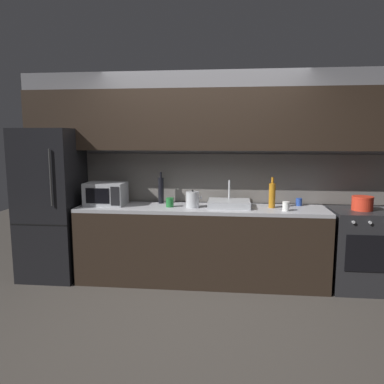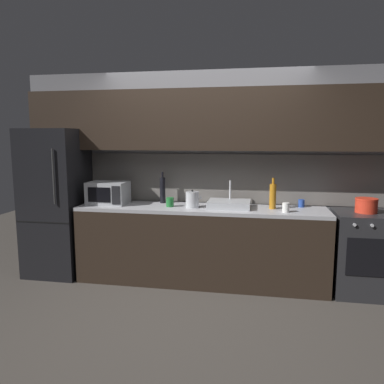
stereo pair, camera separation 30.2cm
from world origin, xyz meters
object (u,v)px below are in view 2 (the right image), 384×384
object	(u,v)px
refrigerator	(56,202)
mug_green	(170,202)
mug_blue	(301,203)
wine_bottle_dark	(163,190)
oven_range	(361,253)
microwave	(108,193)
mug_white	(286,208)
cooking_pot	(366,205)
wine_bottle_amber	(273,196)
kettle	(192,200)

from	to	relation	value
refrigerator	mug_green	bearing A→B (deg)	-1.23
mug_blue	wine_bottle_dark	bearing A→B (deg)	-179.69
oven_range	microwave	size ratio (longest dim) A/B	1.96
microwave	wine_bottle_dark	size ratio (longest dim) A/B	1.19
mug_blue	mug_white	bearing A→B (deg)	-120.38
oven_range	mug_blue	world-z (taller)	mug_blue
wine_bottle_dark	cooking_pot	distance (m)	2.31
wine_bottle_amber	wine_bottle_dark	size ratio (longest dim) A/B	0.91
refrigerator	kettle	size ratio (longest dim) A/B	8.62
oven_range	mug_white	size ratio (longest dim) A/B	8.86
mug_white	microwave	bearing A→B (deg)	175.96
wine_bottle_dark	cooking_pot	world-z (taller)	wine_bottle_dark
kettle	mug_blue	distance (m)	1.26
oven_range	wine_bottle_dark	bearing A→B (deg)	174.96
refrigerator	oven_range	bearing A→B (deg)	-0.02
kettle	mug_white	distance (m)	1.04
wine_bottle_dark	mug_green	size ratio (longest dim) A/B	3.63
wine_bottle_amber	oven_range	bearing A→B (deg)	-2.64
mug_green	cooking_pot	distance (m)	2.15
wine_bottle_dark	mug_blue	world-z (taller)	wine_bottle_dark
cooking_pot	mug_white	bearing A→B (deg)	-171.33
cooking_pot	kettle	bearing A→B (deg)	-178.77
oven_range	mug_green	xyz separation A→B (m)	(-2.14, -0.03, 0.50)
mug_green	cooking_pot	world-z (taller)	cooking_pot
mug_blue	mug_white	size ratio (longest dim) A/B	0.87
mug_green	wine_bottle_amber	bearing A→B (deg)	3.64
microwave	cooking_pot	size ratio (longest dim) A/B	2.00
oven_range	cooking_pot	bearing A→B (deg)	4.34
microwave	kettle	xyz separation A→B (m)	(1.05, -0.06, -0.04)
kettle	wine_bottle_amber	bearing A→B (deg)	5.27
refrigerator	wine_bottle_amber	xyz separation A→B (m)	(2.63, 0.04, 0.15)
refrigerator	kettle	xyz separation A→B (m)	(1.73, -0.04, 0.09)
refrigerator	mug_blue	world-z (taller)	refrigerator
refrigerator	kettle	distance (m)	1.73
mug_blue	mug_white	distance (m)	0.39
mug_white	wine_bottle_dark	bearing A→B (deg)	167.25
microwave	mug_blue	distance (m)	2.30
kettle	refrigerator	bearing A→B (deg)	178.66
microwave	mug_white	distance (m)	2.09
kettle	mug_green	size ratio (longest dim) A/B	1.97
kettle	cooking_pot	xyz separation A→B (m)	(1.89, 0.04, -0.02)
microwave	kettle	size ratio (longest dim) A/B	2.20
wine_bottle_dark	mug_white	bearing A→B (deg)	-12.75
refrigerator	mug_white	xyz separation A→B (m)	(2.77, -0.13, 0.05)
kettle	cooking_pot	world-z (taller)	kettle
microwave	cooking_pot	xyz separation A→B (m)	(2.93, -0.02, -0.06)
wine_bottle_dark	mug_white	distance (m)	1.50
oven_range	mug_white	xyz separation A→B (m)	(-0.83, -0.13, 0.50)
mug_white	refrigerator	bearing A→B (deg)	177.33
oven_range	wine_bottle_dark	world-z (taller)	wine_bottle_dark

